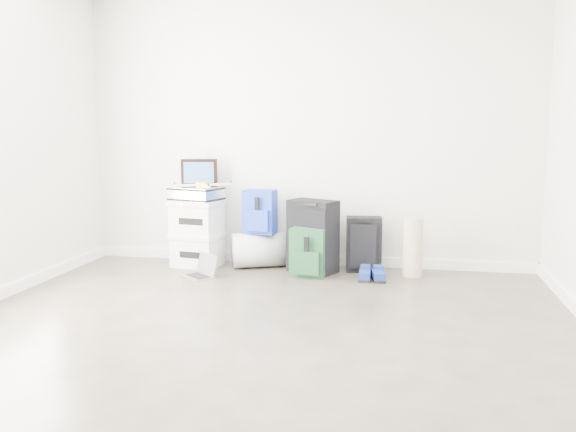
% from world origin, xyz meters
% --- Properties ---
extents(ground, '(5.00, 5.00, 0.00)m').
position_xyz_m(ground, '(0.00, 0.00, 0.00)').
color(ground, '#342E26').
rests_on(ground, ground).
extents(room_envelope, '(4.52, 5.02, 2.71)m').
position_xyz_m(room_envelope, '(0.00, 0.02, 1.72)').
color(room_envelope, silver).
rests_on(room_envelope, ground).
extents(boxes_stack, '(0.52, 0.45, 0.67)m').
position_xyz_m(boxes_stack, '(-1.07, 2.21, 0.34)').
color(boxes_stack, silver).
rests_on(boxes_stack, ground).
extents(briefcase, '(0.54, 0.45, 0.13)m').
position_xyz_m(briefcase, '(-1.07, 2.21, 0.73)').
color(briefcase, '#B2B2B7').
rests_on(briefcase, boxes_stack).
extents(painting, '(0.36, 0.10, 0.27)m').
position_xyz_m(painting, '(-1.07, 2.31, 0.93)').
color(painting, black).
rests_on(painting, briefcase).
extents(drone, '(0.52, 0.52, 0.05)m').
position_xyz_m(drone, '(-0.99, 2.19, 0.82)').
color(drone, gold).
rests_on(drone, briefcase).
extents(duffel_bag, '(0.65, 0.54, 0.35)m').
position_xyz_m(duffel_bag, '(-0.44, 2.28, 0.17)').
color(duffel_bag, '#95999E').
rests_on(duffel_bag, ground).
extents(blue_backpack, '(0.33, 0.26, 0.43)m').
position_xyz_m(blue_backpack, '(-0.44, 2.25, 0.55)').
color(blue_backpack, navy).
rests_on(blue_backpack, duffel_bag).
extents(large_suitcase, '(0.52, 0.44, 0.70)m').
position_xyz_m(large_suitcase, '(0.11, 2.16, 0.35)').
color(large_suitcase, black).
rests_on(large_suitcase, ground).
extents(green_backpack, '(0.35, 0.27, 0.46)m').
position_xyz_m(green_backpack, '(0.10, 1.97, 0.22)').
color(green_backpack, '#13361F').
rests_on(green_backpack, ground).
extents(carry_on, '(0.36, 0.25, 0.53)m').
position_xyz_m(carry_on, '(0.59, 2.28, 0.27)').
color(carry_on, black).
rests_on(carry_on, ground).
extents(shoes, '(0.25, 0.28, 0.09)m').
position_xyz_m(shoes, '(0.68, 1.95, 0.04)').
color(shoes, black).
rests_on(shoes, ground).
extents(rolled_rug, '(0.18, 0.18, 0.55)m').
position_xyz_m(rolled_rug, '(1.05, 2.17, 0.28)').
color(rolled_rug, tan).
rests_on(rolled_rug, ground).
extents(laptop, '(0.36, 0.35, 0.21)m').
position_xyz_m(laptop, '(-0.88, 1.77, 0.05)').
color(laptop, '#B6B6BB').
rests_on(laptop, ground).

